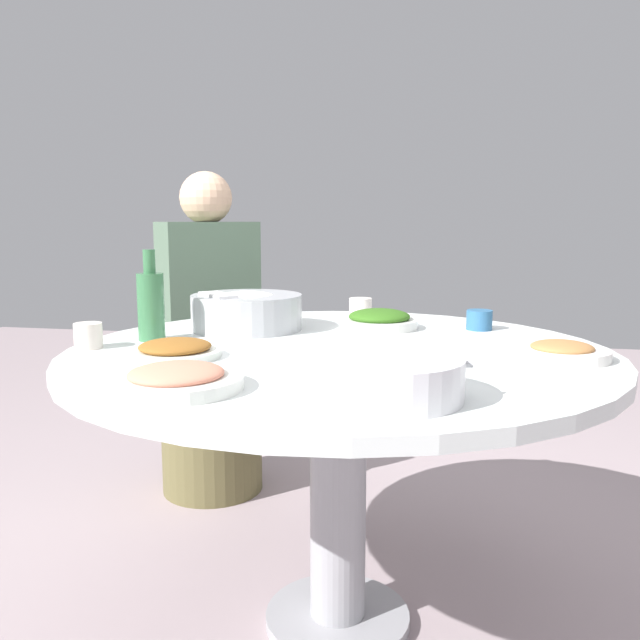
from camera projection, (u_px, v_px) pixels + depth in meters
ground at (337, 623)px, 1.67m from camera, size 8.00×8.00×0.00m
round_dining_table at (338, 396)px, 1.58m from camera, size 1.30×1.30×0.72m
rice_bowl at (247, 311)px, 1.82m from camera, size 0.31×0.31×0.11m
soup_bowl at (387, 379)px, 1.11m from camera, size 0.29×0.26×0.07m
dish_stirfry at (175, 350)px, 1.46m from camera, size 0.21×0.21×0.04m
dish_greens at (379, 320)px, 1.85m from camera, size 0.22×0.22×0.06m
dish_shrimp at (176, 379)px, 1.18m from camera, size 0.24×0.24×0.05m
dish_tofu_braise at (562, 351)px, 1.44m from camera, size 0.21×0.21×0.04m
green_bottle at (151, 304)px, 1.65m from camera, size 0.07×0.07×0.23m
tea_cup_near at (360, 306)px, 2.12m from camera, size 0.07×0.07×0.05m
tea_cup_far at (479, 320)px, 1.82m from camera, size 0.07×0.07×0.06m
tea_cup_side at (88, 336)px, 1.56m from camera, size 0.07×0.07×0.06m
stool_for_diner_left at (212, 433)px, 2.48m from camera, size 0.38×0.38×0.44m
diner_left at (208, 293)px, 2.40m from camera, size 0.46×0.47×0.76m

